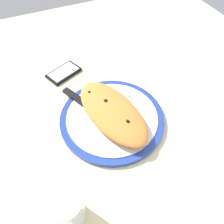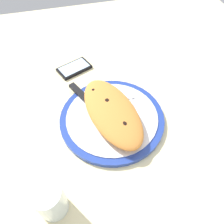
{
  "view_description": "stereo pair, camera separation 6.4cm",
  "coord_description": "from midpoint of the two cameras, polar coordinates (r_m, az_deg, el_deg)",
  "views": [
    {
      "loc": [
        -36.44,
        16.34,
        54.13
      ],
      "look_at": [
        0.0,
        0.0,
        3.79
      ],
      "focal_mm": 35.29,
      "sensor_mm": 36.0,
      "label": 1
    },
    {
      "loc": [
        -38.59,
        10.29,
        54.13
      ],
      "look_at": [
        0.0,
        0.0,
        3.79
      ],
      "focal_mm": 35.29,
      "sensor_mm": 36.0,
      "label": 2
    }
  ],
  "objects": [
    {
      "name": "ground_plane",
      "position": [
        0.68,
        2.68,
        -2.92
      ],
      "size": [
        150.0,
        150.0,
        3.0
      ],
      "primitive_type": "cube",
      "color": "beige"
    },
    {
      "name": "plate",
      "position": [
        0.66,
        2.76,
        -1.74
      ],
      "size": [
        31.4,
        31.4,
        1.79
      ],
      "color": "#233D99",
      "rests_on": "ground_plane"
    },
    {
      "name": "fork",
      "position": [
        0.69,
        7.93,
        1.8
      ],
      "size": [
        16.06,
        3.5,
        0.4
      ],
      "color": "silver",
      "rests_on": "plate"
    },
    {
      "name": "water_glass",
      "position": [
        0.53,
        -12.0,
        -22.02
      ],
      "size": [
        6.59,
        6.59,
        9.84
      ],
      "color": "silver",
      "rests_on": "ground_plane"
    },
    {
      "name": "calzone",
      "position": [
        0.64,
        2.88,
        0.29
      ],
      "size": [
        30.21,
        18.52,
        4.55
      ],
      "color": "orange",
      "rests_on": "plate"
    },
    {
      "name": "knife",
      "position": [
        0.7,
        -4.39,
        3.38
      ],
      "size": [
        21.55,
        11.32,
        1.2
      ],
      "color": "silver",
      "rests_on": "plate"
    },
    {
      "name": "smartphone",
      "position": [
        0.83,
        -7.57,
        11.07
      ],
      "size": [
        10.79,
        13.45,
        1.16
      ],
      "color": "black",
      "rests_on": "ground_plane"
    }
  ]
}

